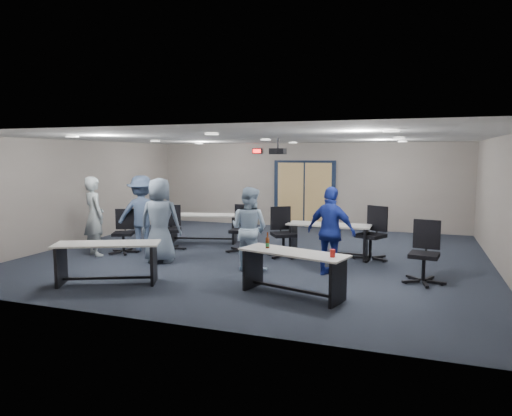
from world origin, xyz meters
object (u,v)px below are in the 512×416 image
(chair_loose_right, at_px, (424,253))
(person_lightblue, at_px, (249,229))
(table_back_right, at_px, (329,234))
(chair_back_d, at_px, (371,233))
(table_front_right, at_px, (293,265))
(chair_back_a, at_px, (170,228))
(chair_back_c, at_px, (284,232))
(chair_loose_left, at_px, (123,232))
(table_back_left, at_px, (204,223))
(table_front_left, at_px, (107,256))
(person_back, at_px, (142,214))
(person_gray, at_px, (94,216))
(chair_back_b, at_px, (241,229))
(person_plaid, at_px, (160,220))
(person_navy, at_px, (331,231))

(chair_loose_right, relative_size, person_lightblue, 0.67)
(table_back_right, height_order, chair_back_d, chair_back_d)
(table_front_right, bearing_deg, chair_loose_right, 51.46)
(chair_back_a, relative_size, chair_back_c, 0.96)
(chair_loose_left, xyz_separation_m, chair_loose_right, (6.66, -0.35, 0.05))
(table_back_left, bearing_deg, chair_back_d, -22.32)
(table_front_left, relative_size, table_front_right, 1.01)
(chair_loose_left, distance_m, person_back, 0.61)
(table_front_right, height_order, chair_back_c, chair_back_c)
(chair_back_d, relative_size, chair_loose_left, 1.15)
(table_front_left, height_order, chair_loose_right, chair_loose_right)
(table_back_right, distance_m, chair_loose_right, 2.57)
(person_gray, bearing_deg, chair_back_d, -135.22)
(table_front_left, height_order, chair_back_a, chair_back_a)
(table_back_left, bearing_deg, chair_back_b, -44.53)
(chair_loose_left, distance_m, person_plaid, 1.43)
(person_navy, bearing_deg, person_plaid, 20.83)
(table_front_left, distance_m, chair_back_b, 3.58)
(person_back, bearing_deg, chair_back_c, 162.77)
(chair_back_b, bearing_deg, chair_back_d, -0.70)
(chair_back_b, relative_size, person_plaid, 0.62)
(chair_loose_right, bearing_deg, person_lightblue, -169.52)
(chair_loose_right, distance_m, person_gray, 7.15)
(table_back_left, height_order, person_back, person_back)
(chair_back_c, xyz_separation_m, chair_back_d, (1.90, 0.37, 0.03))
(table_front_left, bearing_deg, person_back, 86.69)
(table_back_left, height_order, person_gray, person_gray)
(chair_back_a, distance_m, chair_back_d, 4.73)
(table_front_right, height_order, chair_loose_right, chair_loose_right)
(chair_loose_right, bearing_deg, chair_loose_left, -174.49)
(table_front_right, distance_m, chair_loose_left, 4.97)
(chair_loose_right, xyz_separation_m, person_back, (-6.37, 0.72, 0.35))
(chair_back_a, relative_size, person_back, 0.60)
(person_lightblue, bearing_deg, table_back_right, -115.26)
(chair_back_b, height_order, person_navy, person_navy)
(chair_back_a, bearing_deg, person_gray, -163.73)
(person_lightblue, bearing_deg, chair_loose_left, 4.17)
(table_back_left, height_order, person_navy, person_navy)
(table_front_left, distance_m, chair_back_a, 2.98)
(person_plaid, bearing_deg, chair_back_d, -169.81)
(chair_back_c, distance_m, person_back, 3.44)
(table_front_right, bearing_deg, person_back, 168.52)
(chair_back_d, height_order, person_back, person_back)
(person_plaid, xyz_separation_m, person_navy, (3.68, 0.11, -0.06))
(person_back, bearing_deg, table_back_right, 165.44)
(chair_back_d, height_order, chair_loose_left, chair_back_d)
(chair_back_b, xyz_separation_m, person_lightblue, (0.76, -1.53, 0.28))
(table_front_left, distance_m, chair_loose_right, 5.70)
(chair_back_a, bearing_deg, table_back_right, -13.72)
(table_front_right, xyz_separation_m, chair_back_b, (-2.04, 2.90, 0.05))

